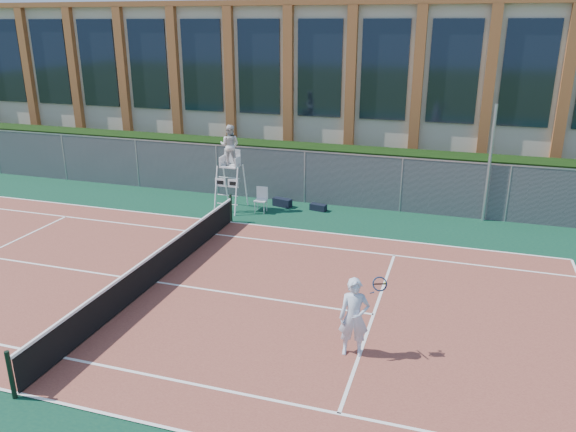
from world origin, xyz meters
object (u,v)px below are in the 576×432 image
(steel_pole, at_px, (489,164))
(umpire_chair, at_px, (230,148))
(tennis_player, at_px, (354,317))
(plastic_chair, at_px, (261,197))

(steel_pole, relative_size, umpire_chair, 1.27)
(steel_pole, height_order, tennis_player, steel_pole)
(plastic_chair, distance_m, tennis_player, 10.62)
(plastic_chair, height_order, tennis_player, tennis_player)
(steel_pole, xyz_separation_m, umpire_chair, (-9.79, -1.65, 0.33))
(tennis_player, bearing_deg, plastic_chair, 121.51)
(plastic_chair, bearing_deg, umpire_chair, -177.47)
(umpire_chair, xyz_separation_m, plastic_chair, (1.27, 0.06, -1.95))
(umpire_chair, xyz_separation_m, tennis_player, (6.82, -9.00, -1.59))
(umpire_chair, height_order, plastic_chair, umpire_chair)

